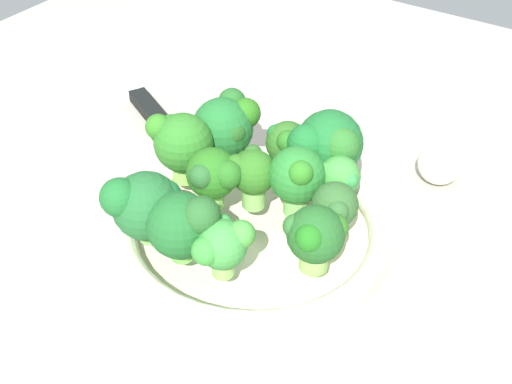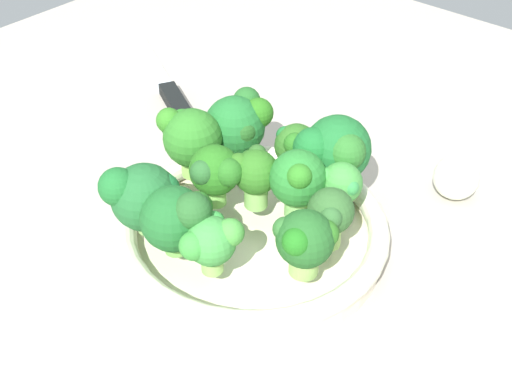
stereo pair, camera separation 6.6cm
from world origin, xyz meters
TOP-DOWN VIEW (x-y plane):
  - ground_plane at (0.00, 0.00)cm, footprint 130.00×130.00cm
  - bowl at (0.86, -0.49)cm, footprint 26.73×26.73cm
  - broccoli_floret_0 at (2.18, -8.18)cm, footprint 4.57×4.74cm
  - broccoli_floret_1 at (5.01, 0.67)cm, footprint 5.82×5.47cm
  - broccoli_floret_2 at (8.95, -6.92)cm, footprint 6.53×7.40cm
  - broccoli_floret_3 at (-2.03, -9.00)cm, footprint 6.97×7.71cm
  - broccoli_floret_4 at (-7.35, 2.57)cm, footprint 5.33×5.46cm
  - broccoli_floret_5 at (-1.12, 7.67)cm, footprint 4.70×5.44cm
  - broccoli_floret_6 at (2.85, 7.76)cm, footprint 6.76×6.54cm
  - broccoli_floret_7 at (2.31, -1.82)cm, footprint 4.69×4.46cm
  - broccoli_floret_8 at (10.82, -1.55)cm, footprint 6.80×6.07cm
  - broccoli_floret_9 at (-6.86, -1.83)cm, footprint 4.31×4.54cm
  - broccoli_floret_10 at (7.48, 7.77)cm, footprint 6.39×6.79cm
  - broccoli_floret_11 at (-1.98, -3.35)cm, footprint 5.51×6.05cm
  - broccoli_floret_12 at (-5.02, -5.92)cm, footprint 4.29×4.34cm
  - knife at (30.13, -15.78)cm, footprint 24.70×14.41cm
  - garlic_bulb at (-10.16, -20.80)cm, footprint 4.97×4.97cm

SIDE VIEW (x-z plane):
  - ground_plane at x=0.00cm, z-range -2.50..0.00cm
  - knife at x=30.13cm, z-range -0.20..1.30cm
  - bowl at x=0.86cm, z-range 0.04..3.81cm
  - garlic_bulb at x=-10.16cm, z-range 0.00..4.97cm
  - broccoli_floret_5 at x=-1.12cm, z-range 4.41..10.07cm
  - broccoli_floret_12 at x=-5.02cm, z-range 4.39..10.39cm
  - broccoli_floret_0 at x=2.18cm, z-range 4.39..10.46cm
  - broccoli_floret_9 at x=-6.86cm, z-range 4.40..10.50cm
  - broccoli_floret_4 at x=-7.35cm, z-range 4.33..10.76cm
  - broccoli_floret_7 at x=2.31cm, z-range 4.56..10.81cm
  - broccoli_floret_6 at x=2.85cm, z-range 4.18..11.33cm
  - broccoli_floret_1 at x=5.01cm, z-range 4.50..11.03cm
  - broccoli_floret_2 at x=8.95cm, z-range 4.33..11.53cm
  - broccoli_floret_10 at x=7.48cm, z-range 4.31..11.59cm
  - broccoli_floret_11 at x=-1.98cm, z-range 4.51..11.71cm
  - broccoli_floret_8 at x=10.82cm, z-range 4.49..11.97cm
  - broccoli_floret_3 at x=-2.03cm, z-range 4.51..12.55cm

